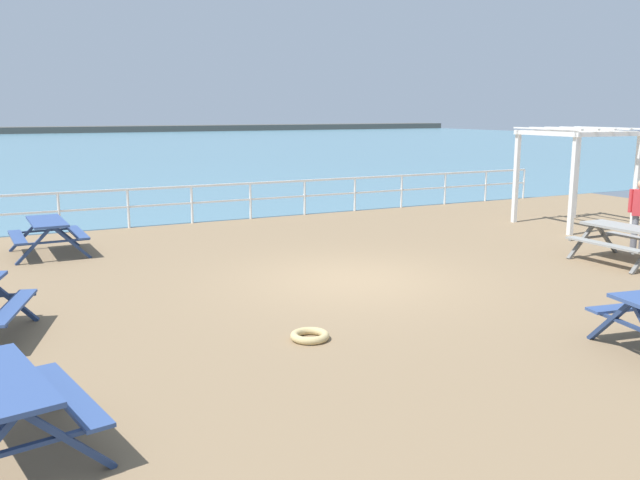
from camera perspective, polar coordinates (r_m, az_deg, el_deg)
The scene contains 8 objects.
ground_plane at distance 12.75m, azimuth 2.78°, elevation -3.83°, with size 30.00×24.00×0.20m, color #846B4C.
sea_band at distance 63.86m, azimuth -21.26°, elevation 7.35°, with size 142.00×90.00×0.01m, color teal.
distant_shoreline at distance 106.71m, azimuth -23.55°, elevation 8.33°, with size 142.00×6.00×1.80m, color #4C4C47.
seaward_railing at distance 19.61m, azimuth -8.37°, elevation 3.77°, with size 23.07×0.07×1.08m.
picnic_table_far_left at distance 15.41m, azimuth 24.51°, elevation 0.36°, with size 1.57×1.83×0.80m.
picnic_table_far_right at distance 15.99m, azimuth -22.15°, elevation 0.89°, with size 1.60×1.85×0.80m.
lattice_pergola at distance 19.76m, azimuth 20.96°, elevation 6.87°, with size 2.57×2.69×2.70m.
rope_coil at distance 9.46m, azimuth -0.87°, elevation -8.14°, with size 0.55×0.55×0.11m, color tan.
Camera 1 is at (-6.06, -10.74, 3.14)m, focal length 37.65 mm.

